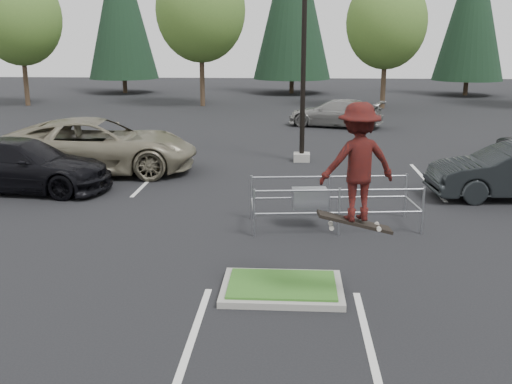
# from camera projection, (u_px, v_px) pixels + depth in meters

# --- Properties ---
(ground) EXTENTS (120.00, 120.00, 0.00)m
(ground) POSITION_uv_depth(u_px,v_px,m) (282.00, 291.00, 10.93)
(ground) COLOR black
(ground) RESTS_ON ground
(grass_median) EXTENTS (2.20, 1.60, 0.16)m
(grass_median) POSITION_uv_depth(u_px,v_px,m) (282.00, 287.00, 10.91)
(grass_median) COLOR #98968E
(grass_median) RESTS_ON ground
(stall_lines) EXTENTS (22.62, 17.60, 0.01)m
(stall_lines) POSITION_uv_depth(u_px,v_px,m) (238.00, 202.00, 16.83)
(stall_lines) COLOR silver
(stall_lines) RESTS_ON ground
(light_pole) EXTENTS (0.70, 0.60, 10.12)m
(light_pole) POSITION_uv_depth(u_px,v_px,m) (304.00, 36.00, 21.36)
(light_pole) COLOR #98968E
(light_pole) RESTS_ON ground
(decid_a) EXTENTS (5.44, 5.44, 8.91)m
(decid_a) POSITION_uv_depth(u_px,v_px,m) (20.00, 21.00, 39.64)
(decid_a) COLOR #38281C
(decid_a) RESTS_ON ground
(decid_b) EXTENTS (5.89, 5.89, 9.64)m
(decid_b) POSITION_uv_depth(u_px,v_px,m) (201.00, 14.00, 39.29)
(decid_b) COLOR #38281C
(decid_b) RESTS_ON ground
(decid_c) EXTENTS (5.12, 5.12, 8.38)m
(decid_c) POSITION_uv_depth(u_px,v_px,m) (386.00, 26.00, 38.09)
(decid_c) COLOR #38281C
(decid_c) RESTS_ON ground
(conif_a) EXTENTS (5.72, 5.72, 13.00)m
(conif_a) POSITION_uv_depth(u_px,v_px,m) (121.00, 5.00, 48.65)
(conif_a) COLOR #38281C
(conif_a) RESTS_ON ground
(conif_c) EXTENTS (5.50, 5.50, 12.50)m
(conif_c) POSITION_uv_depth(u_px,v_px,m) (473.00, 7.00, 46.56)
(conif_c) COLOR #38281C
(conif_c) RESTS_ON ground
(cart_corral) EXTENTS (4.15, 1.88, 1.14)m
(cart_corral) POSITION_uv_depth(u_px,v_px,m) (315.00, 198.00, 14.52)
(cart_corral) COLOR #93959B
(cart_corral) RESTS_ON ground
(skateboarder) EXTENTS (1.39, 1.03, 2.16)m
(skateboarder) POSITION_uv_depth(u_px,v_px,m) (357.00, 163.00, 9.67)
(skateboarder) COLOR black
(skateboarder) RESTS_ON ground
(car_l_tan) EXTENTS (7.03, 3.84, 1.87)m
(car_l_tan) POSITION_uv_depth(u_px,v_px,m) (96.00, 146.00, 20.31)
(car_l_tan) COLOR gray
(car_l_tan) RESTS_ON ground
(car_l_black) EXTENTS (5.58, 2.69, 1.57)m
(car_l_black) POSITION_uv_depth(u_px,v_px,m) (21.00, 165.00, 17.98)
(car_l_black) COLOR black
(car_l_black) RESTS_ON ground
(car_far_silver) EXTENTS (5.26, 3.47, 1.42)m
(car_far_silver) POSITION_uv_depth(u_px,v_px,m) (337.00, 113.00, 31.00)
(car_far_silver) COLOR gray
(car_far_silver) RESTS_ON ground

